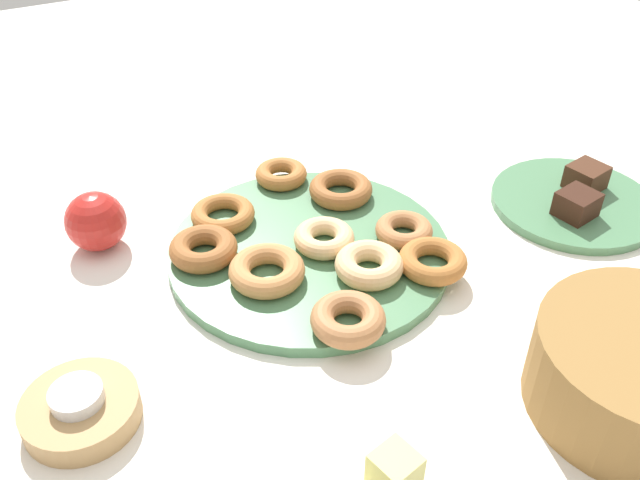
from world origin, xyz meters
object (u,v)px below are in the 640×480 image
(cake_plate, at_px, (573,203))
(brownie_far, at_px, (577,204))
(candle_holder, at_px, (81,410))
(melon_chunk_left, at_px, (395,470))
(donut_2, at_px, (223,214))
(donut_3, at_px, (404,230))
(donut_4, at_px, (324,238))
(donut_6, at_px, (267,271))
(brownie_near, at_px, (586,177))
(apple, at_px, (96,221))
(donut_0, at_px, (341,189))
(donut_5, at_px, (281,174))
(donut_1, at_px, (369,265))
(donut_9, at_px, (433,261))
(donut_plate, at_px, (309,251))
(donut_7, at_px, (203,249))
(donut_8, at_px, (348,319))
(tealight, at_px, (76,396))

(cake_plate, xyz_separation_m, brownie_far, (0.03, 0.03, 0.02))
(candle_holder, height_order, melon_chunk_left, melon_chunk_left)
(donut_2, xyz_separation_m, donut_3, (-0.20, 0.15, 0.00))
(donut_2, xyz_separation_m, donut_4, (-0.10, 0.11, 0.00))
(donut_4, bearing_deg, cake_plate, 169.69)
(donut_6, height_order, brownie_near, brownie_near)
(melon_chunk_left, distance_m, apple, 0.52)
(donut_0, height_order, melon_chunk_left, melon_chunk_left)
(donut_5, xyz_separation_m, donut_6, (0.11, 0.20, 0.00))
(donut_4, height_order, apple, apple)
(cake_plate, bearing_deg, brownie_near, -153.43)
(donut_1, bearing_deg, donut_4, -73.53)
(cake_plate, bearing_deg, donut_2, -21.10)
(donut_9, bearing_deg, apple, -36.59)
(donut_5, relative_size, cake_plate, 0.33)
(donut_9, bearing_deg, donut_0, -83.63)
(donut_plate, bearing_deg, candle_holder, 22.09)
(donut_4, relative_size, donut_7, 0.91)
(donut_9, bearing_deg, brownie_far, -178.33)
(candle_holder, bearing_deg, donut_1, -172.62)
(candle_holder, bearing_deg, donut_6, -158.77)
(donut_3, xyz_separation_m, melon_chunk_left, (0.22, 0.32, 0.03))
(donut_8, xyz_separation_m, candle_holder, (0.29, -0.02, -0.02))
(donut_0, height_order, candle_holder, donut_0)
(donut_plate, distance_m, candle_holder, 0.35)
(apple, bearing_deg, donut_8, 124.25)
(donut_1, bearing_deg, apple, -40.05)
(donut_4, distance_m, donut_8, 0.15)
(tealight, bearing_deg, donut_8, 175.24)
(donut_1, relative_size, donut_5, 1.11)
(donut_9, xyz_separation_m, brownie_far, (-0.25, -0.01, 0.00))
(donut_3, xyz_separation_m, donut_8, (0.15, 0.11, 0.00))
(donut_4, bearing_deg, donut_0, -129.62)
(brownie_near, bearing_deg, donut_1, 3.77)
(tealight, bearing_deg, donut_0, -152.74)
(donut_0, distance_m, tealight, 0.47)
(donut_3, bearing_deg, donut_7, -18.55)
(donut_5, bearing_deg, brownie_far, 140.68)
(donut_1, height_order, donut_2, donut_1)
(cake_plate, distance_m, brownie_far, 0.05)
(donut_2, bearing_deg, donut_8, 100.48)
(donut_3, height_order, apple, apple)
(donut_1, distance_m, donut_6, 0.12)
(brownie_near, distance_m, candle_holder, 0.75)
(donut_9, height_order, brownie_near, brownie_near)
(donut_3, xyz_separation_m, donut_6, (0.19, -0.01, 0.00))
(donut_9, bearing_deg, donut_3, -93.38)
(donut_1, relative_size, donut_7, 0.98)
(donut_9, distance_m, apple, 0.44)
(donut_6, relative_size, brownie_far, 1.86)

